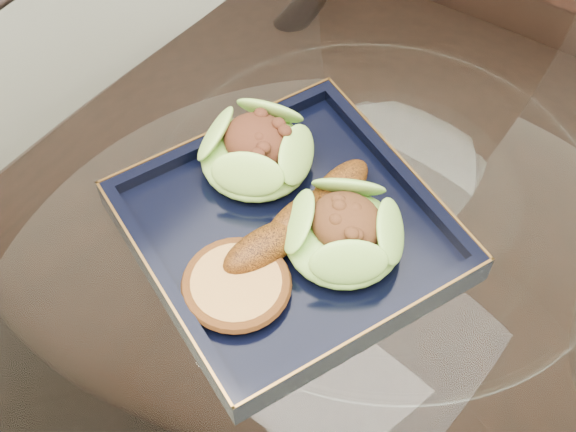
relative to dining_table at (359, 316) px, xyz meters
The scene contains 7 objects.
dining_table is the anchor object (origin of this frame).
dining_chair 0.36m from the dining_table, 119.78° to the left, with size 0.43×0.43×0.89m.
navy_plate 0.19m from the dining_table, 135.95° to the right, with size 0.27×0.27×0.02m, color black.
lettuce_wrap_left 0.24m from the dining_table, behind, with size 0.11×0.11×0.04m, color #60A22F.
lettuce_wrap_right 0.21m from the dining_table, 99.49° to the right, with size 0.11×0.11×0.04m, color #669C2D.
roasted_plantain 0.21m from the dining_table, 135.73° to the right, with size 0.17×0.04×0.03m, color #69350B.
crumb_patty 0.24m from the dining_table, 110.01° to the right, with size 0.09×0.09×0.02m, color #CA9043.
Camera 1 is at (0.22, -0.39, 1.40)m, focal length 50.00 mm.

